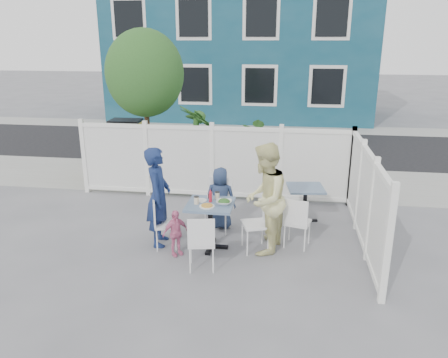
# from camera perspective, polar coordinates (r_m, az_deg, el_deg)

# --- Properties ---
(ground) EXTENTS (80.00, 80.00, 0.00)m
(ground) POSITION_cam_1_polar(r_m,az_deg,el_deg) (7.47, -5.48, -8.79)
(ground) COLOR slate
(near_sidewalk) EXTENTS (24.00, 2.60, 0.01)m
(near_sidewalk) POSITION_cam_1_polar(r_m,az_deg,el_deg) (10.93, -0.78, 0.05)
(near_sidewalk) COLOR gray
(near_sidewalk) RESTS_ON ground
(street) EXTENTS (24.00, 5.00, 0.01)m
(street) POSITION_cam_1_polar(r_m,az_deg,el_deg) (14.46, 1.56, 4.46)
(street) COLOR black
(street) RESTS_ON ground
(far_sidewalk) EXTENTS (24.00, 1.60, 0.01)m
(far_sidewalk) POSITION_cam_1_polar(r_m,az_deg,el_deg) (17.48, 2.79, 6.78)
(far_sidewalk) COLOR gray
(far_sidewalk) RESTS_ON ground
(building) EXTENTS (11.00, 6.00, 6.00)m
(building) POSITION_cam_1_polar(r_m,az_deg,el_deg) (20.59, 2.46, 16.84)
(building) COLOR navy
(building) RESTS_ON ground
(fence_back) EXTENTS (5.86, 0.08, 1.60)m
(fence_back) POSITION_cam_1_polar(r_m,az_deg,el_deg) (9.37, -1.56, 1.99)
(fence_back) COLOR white
(fence_back) RESTS_ON ground
(fence_right) EXTENTS (0.08, 3.66, 1.60)m
(fence_right) POSITION_cam_1_polar(r_m,az_deg,el_deg) (7.64, 17.94, -2.61)
(fence_right) COLOR white
(fence_right) RESTS_ON ground
(tree) EXTENTS (1.80, 1.62, 3.59)m
(tree) POSITION_cam_1_polar(r_m,az_deg,el_deg) (10.33, -10.35, 13.39)
(tree) COLOR #382316
(tree) RESTS_ON ground
(utility_cabinet) EXTENTS (0.74, 0.54, 1.34)m
(utility_cabinet) POSITION_cam_1_polar(r_m,az_deg,el_deg) (11.55, -12.53, 4.02)
(utility_cabinet) COLOR yellow
(utility_cabinet) RESTS_ON ground
(potted_shrub_a) EXTENTS (1.52, 1.52, 1.93)m
(potted_shrub_a) POSITION_cam_1_polar(r_m,az_deg,el_deg) (10.06, -3.27, 4.13)
(potted_shrub_a) COLOR #254D1E
(potted_shrub_a) RESTS_ON ground
(potted_shrub_b) EXTENTS (1.81, 1.87, 1.59)m
(potted_shrub_b) POSITION_cam_1_polar(r_m,az_deg,el_deg) (9.81, 6.77, 2.66)
(potted_shrub_b) COLOR #254D1E
(potted_shrub_b) RESTS_ON ground
(main_table) EXTENTS (0.75, 0.75, 0.79)m
(main_table) POSITION_cam_1_polar(r_m,az_deg,el_deg) (7.17, -1.80, -4.52)
(main_table) COLOR #40587D
(main_table) RESTS_ON ground
(spare_table) EXTENTS (0.74, 0.74, 0.69)m
(spare_table) POSITION_cam_1_polar(r_m,az_deg,el_deg) (8.36, 10.57, -2.06)
(spare_table) COLOR #40587D
(spare_table) RESTS_ON ground
(chair_left) EXTENTS (0.47, 0.48, 0.84)m
(chair_left) POSITION_cam_1_polar(r_m,az_deg,el_deg) (7.30, -8.27, -5.34)
(chair_left) COLOR white
(chair_left) RESTS_ON ground
(chair_right) EXTENTS (0.53, 0.54, 0.94)m
(chair_right) POSITION_cam_1_polar(r_m,az_deg,el_deg) (7.15, 4.76, -5.21)
(chair_right) COLOR white
(chair_right) RESTS_ON ground
(chair_back) EXTENTS (0.47, 0.46, 0.96)m
(chair_back) POSITION_cam_1_polar(r_m,az_deg,el_deg) (7.90, -0.65, -2.79)
(chair_back) COLOR white
(chair_back) RESTS_ON ground
(chair_near) EXTENTS (0.46, 0.45, 0.88)m
(chair_near) POSITION_cam_1_polar(r_m,az_deg,el_deg) (6.52, -2.97, -7.89)
(chair_near) COLOR white
(chair_near) RESTS_ON ground
(chair_spare) EXTENTS (0.49, 0.48, 0.88)m
(chair_spare) POSITION_cam_1_polar(r_m,az_deg,el_deg) (7.29, 9.47, -5.21)
(chair_spare) COLOR white
(chair_spare) RESTS_ON ground
(man) EXTENTS (0.48, 0.66, 1.68)m
(man) POSITION_cam_1_polar(r_m,az_deg,el_deg) (7.32, -8.57, -2.31)
(man) COLOR navy
(man) RESTS_ON ground
(woman) EXTENTS (0.84, 1.00, 1.81)m
(woman) POSITION_cam_1_polar(r_m,az_deg,el_deg) (6.99, 5.33, -2.61)
(woman) COLOR #D6CE4E
(woman) RESTS_ON ground
(boy) EXTENTS (0.57, 0.38, 1.14)m
(boy) POSITION_cam_1_polar(r_m,az_deg,el_deg) (7.96, -0.49, -2.50)
(boy) COLOR navy
(boy) RESTS_ON ground
(toddler) EXTENTS (0.46, 0.45, 0.77)m
(toddler) POSITION_cam_1_polar(r_m,az_deg,el_deg) (7.06, -6.36, -7.01)
(toddler) COLOR pink
(toddler) RESTS_ON ground
(plate_main) EXTENTS (0.25, 0.25, 0.02)m
(plate_main) POSITION_cam_1_polar(r_m,az_deg,el_deg) (6.95, -2.24, -3.59)
(plate_main) COLOR white
(plate_main) RESTS_ON main_table
(plate_side) EXTENTS (0.20, 0.20, 0.01)m
(plate_side) POSITION_cam_1_polar(r_m,az_deg,el_deg) (7.21, -3.06, -2.81)
(plate_side) COLOR white
(plate_side) RESTS_ON main_table
(salad_bowl) EXTENTS (0.25, 0.25, 0.06)m
(salad_bowl) POSITION_cam_1_polar(r_m,az_deg,el_deg) (7.05, 0.00, -3.07)
(salad_bowl) COLOR white
(salad_bowl) RESTS_ON main_table
(coffee_cup_a) EXTENTS (0.08, 0.08, 0.12)m
(coffee_cup_a) POSITION_cam_1_polar(r_m,az_deg,el_deg) (7.07, -3.62, -2.81)
(coffee_cup_a) COLOR beige
(coffee_cup_a) RESTS_ON main_table
(coffee_cup_b) EXTENTS (0.08, 0.08, 0.12)m
(coffee_cup_b) POSITION_cam_1_polar(r_m,az_deg,el_deg) (7.27, -0.90, -2.18)
(coffee_cup_b) COLOR beige
(coffee_cup_b) RESTS_ON main_table
(ketchup_bottle) EXTENTS (0.05, 0.05, 0.17)m
(ketchup_bottle) POSITION_cam_1_polar(r_m,az_deg,el_deg) (7.13, -1.78, -2.37)
(ketchup_bottle) COLOR #B5182A
(ketchup_bottle) RESTS_ON main_table
(salt_shaker) EXTENTS (0.03, 0.03, 0.07)m
(salt_shaker) POSITION_cam_1_polar(r_m,az_deg,el_deg) (7.32, -2.09, -2.24)
(salt_shaker) COLOR white
(salt_shaker) RESTS_ON main_table
(pepper_shaker) EXTENTS (0.03, 0.03, 0.08)m
(pepper_shaker) POSITION_cam_1_polar(r_m,az_deg,el_deg) (7.31, -1.98, -2.25)
(pepper_shaker) COLOR black
(pepper_shaker) RESTS_ON main_table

